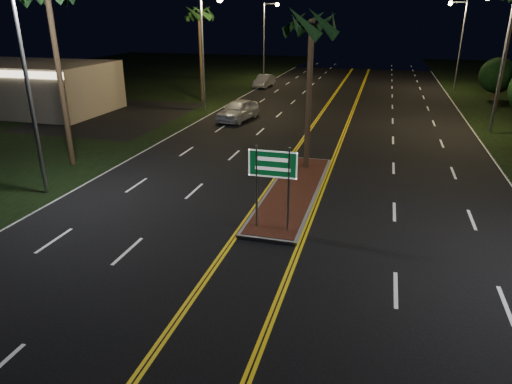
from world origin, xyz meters
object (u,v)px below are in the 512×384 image
(streetlight_left_mid, at_px, (207,41))
(streetlight_left_far, at_px, (267,32))
(shrub_far, at_px, (497,75))
(car_near, at_px, (238,108))
(streetlight_right_far, at_px, (458,35))
(car_far, at_px, (264,80))
(palm_left_far, at_px, (199,14))
(palm_median, at_px, (312,24))
(commercial_building, at_px, (20,87))
(streetlight_right_mid, at_px, (499,48))
(streetlight_left_near, at_px, (32,67))
(highway_sign, at_px, (273,172))
(median_island, at_px, (293,191))

(streetlight_left_mid, distance_m, streetlight_left_far, 20.00)
(streetlight_left_mid, bearing_deg, shrub_far, 26.18)
(shrub_far, bearing_deg, car_near, -144.57)
(streetlight_right_far, bearing_deg, streetlight_left_mid, -139.70)
(streetlight_right_far, bearing_deg, shrub_far, -62.02)
(car_near, distance_m, car_far, 17.58)
(streetlight_right_far, xyz_separation_m, palm_left_far, (-23.41, -14.00, 2.09))
(streetlight_left_far, bearing_deg, palm_median, -72.42)
(commercial_building, height_order, streetlight_right_far, streetlight_right_far)
(streetlight_left_far, relative_size, streetlight_right_mid, 1.00)
(streetlight_right_far, distance_m, car_far, 20.98)
(streetlight_left_far, distance_m, car_far, 7.41)
(streetlight_right_mid, bearing_deg, streetlight_left_mid, 174.62)
(streetlight_left_near, height_order, palm_left_far, streetlight_left_near)
(highway_sign, xyz_separation_m, streetlight_right_far, (10.61, 39.20, 3.25))
(highway_sign, bearing_deg, palm_median, 90.00)
(highway_sign, xyz_separation_m, commercial_building, (-26.00, 17.19, -0.40))
(commercial_building, bearing_deg, palm_median, -20.05)
(streetlight_right_mid, bearing_deg, palm_median, -132.70)
(median_island, bearing_deg, highway_sign, -90.00)
(streetlight_right_mid, xyz_separation_m, car_near, (-17.73, -0.88, -4.73))
(streetlight_left_mid, bearing_deg, highway_sign, -63.41)
(palm_median, xyz_separation_m, shrub_far, (13.80, 25.50, -4.94))
(highway_sign, distance_m, car_far, 37.01)
(car_far, bearing_deg, streetlight_right_far, 14.88)
(streetlight_left_far, distance_m, palm_median, 35.18)
(commercial_building, height_order, streetlight_left_near, streetlight_left_near)
(streetlight_left_far, bearing_deg, commercial_building, -122.65)
(streetlight_left_mid, bearing_deg, car_near, -39.54)
(streetlight_right_far, xyz_separation_m, car_far, (-20.11, -3.47, -4.88))
(palm_median, relative_size, shrub_far, 2.10)
(palm_left_far, distance_m, car_far, 13.05)
(highway_sign, relative_size, car_near, 0.58)
(commercial_building, xyz_separation_m, shrub_far, (39.80, 16.01, 0.33))
(palm_left_far, height_order, car_near, palm_left_far)
(highway_sign, distance_m, shrub_far, 35.96)
(streetlight_left_far, bearing_deg, shrub_far, -18.14)
(shrub_far, bearing_deg, streetlight_right_far, 117.98)
(streetlight_left_near, bearing_deg, palm_median, 31.49)
(median_island, distance_m, shrub_far, 32.19)
(streetlight_left_near, bearing_deg, highway_sign, -6.47)
(highway_sign, height_order, shrub_far, shrub_far)
(streetlight_left_near, relative_size, streetlight_left_far, 1.00)
(car_near, bearing_deg, streetlight_left_mid, 149.71)
(highway_sign, distance_m, streetlight_right_mid, 22.18)
(streetlight_left_far, distance_m, streetlight_right_mid, 30.57)
(palm_median, bearing_deg, streetlight_right_far, 71.38)
(streetlight_right_mid, distance_m, palm_median, 15.73)
(median_island, height_order, streetlight_right_far, streetlight_right_far)
(median_island, height_order, car_far, car_far)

